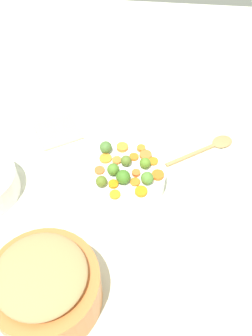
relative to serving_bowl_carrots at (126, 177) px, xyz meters
name	(u,v)px	position (x,y,z in m)	size (l,w,h in m)	color
tabletop	(136,188)	(0.00, 0.03, -0.05)	(2.40, 2.40, 0.02)	silver
serving_bowl_carrots	(126,177)	(0.00, 0.00, 0.00)	(0.24, 0.24, 0.07)	white
metal_pot	(46,289)	(0.39, -0.16, 0.03)	(0.27, 0.27, 0.13)	orange
stuffing_mound	(40,275)	(0.39, -0.16, 0.11)	(0.22, 0.22, 0.04)	tan
carrot_slice_0	(153,161)	(-0.04, 0.08, 0.04)	(0.03, 0.03, 0.01)	orange
carrot_slice_1	(122,147)	(-0.09, -0.02, 0.04)	(0.04, 0.04, 0.01)	orange
carrot_slice_2	(134,157)	(-0.05, 0.02, 0.04)	(0.03, 0.03, 0.01)	orange
carrot_slice_3	(113,184)	(0.06, -0.03, 0.04)	(0.03, 0.03, 0.01)	orange
carrot_slice_4	(106,158)	(-0.04, -0.07, 0.04)	(0.04, 0.04, 0.01)	orange
carrot_slice_5	(141,191)	(0.08, 0.05, 0.04)	(0.04, 0.04, 0.01)	orange
carrot_slice_6	(146,155)	(-0.06, 0.06, 0.04)	(0.04, 0.04, 0.01)	orange
carrot_slice_7	(115,195)	(0.10, -0.02, 0.04)	(0.03, 0.03, 0.01)	orange
carrot_slice_8	(137,182)	(0.05, 0.04, 0.04)	(0.03, 0.03, 0.01)	orange
carrot_slice_9	(117,160)	(-0.03, -0.03, 0.04)	(0.03, 0.03, 0.01)	orange
carrot_slice_10	(141,148)	(-0.09, 0.04, 0.04)	(0.03, 0.03, 0.01)	orange
carrot_slice_11	(158,175)	(0.01, 0.10, 0.04)	(0.04, 0.04, 0.01)	orange
carrot_slice_12	(136,173)	(0.01, 0.03, 0.04)	(0.03, 0.03, 0.01)	orange
carrot_slice_13	(100,170)	(0.01, -0.08, 0.04)	(0.03, 0.03, 0.01)	orange
brussels_sprout_0	(123,177)	(0.04, 0.00, 0.06)	(0.04, 0.04, 0.04)	#437B24
brussels_sprout_1	(145,163)	(-0.02, 0.06, 0.05)	(0.04, 0.04, 0.04)	#5B8927
brussels_sprout_2	(101,181)	(0.06, -0.07, 0.05)	(0.03, 0.03, 0.03)	olive
brussels_sprout_3	(113,169)	(0.02, -0.04, 0.05)	(0.04, 0.04, 0.04)	#52842A
brussels_sprout_4	(126,161)	(-0.02, 0.00, 0.05)	(0.03, 0.03, 0.03)	olive
brussels_sprout_5	(106,147)	(-0.07, -0.07, 0.05)	(0.04, 0.04, 0.04)	#4D7A35
brussels_sprout_6	(147,178)	(0.04, 0.07, 0.05)	(0.04, 0.04, 0.04)	#558934
wooden_spoon	(213,145)	(-0.19, 0.29, -0.03)	(0.18, 0.24, 0.01)	#AA8752
dish_towel	(57,130)	(-0.21, -0.27, -0.03)	(0.16, 0.15, 0.01)	#C1B091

